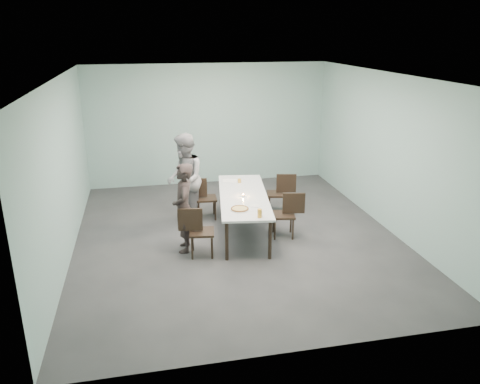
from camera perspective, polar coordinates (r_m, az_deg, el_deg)
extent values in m
plane|color=#333335|center=(9.02, -0.40, -5.39)|extent=(7.00, 7.00, 0.00)
cube|color=#90B5B0|center=(11.87, -3.85, 8.18)|extent=(6.00, 0.02, 3.00)
cube|color=#90B5B0|center=(5.33, 7.20, -5.93)|extent=(6.00, 0.02, 3.00)
cube|color=#90B5B0|center=(8.46, -20.77, 2.48)|extent=(0.02, 7.00, 3.00)
cube|color=#90B5B0|center=(9.55, 17.55, 4.64)|extent=(0.02, 7.00, 3.00)
cube|color=white|center=(8.24, -0.45, 13.95)|extent=(6.00, 7.00, 0.02)
cube|color=white|center=(8.99, 0.42, -0.47)|extent=(1.27, 2.70, 0.04)
cylinder|color=black|center=(7.98, -1.63, -6.00)|extent=(0.06, 0.06, 0.71)
cylinder|color=black|center=(10.24, -2.13, -0.21)|extent=(0.06, 0.06, 0.71)
cylinder|color=black|center=(8.04, 3.68, -5.85)|extent=(0.06, 0.06, 0.71)
cylinder|color=black|center=(10.29, 1.99, -0.13)|extent=(0.06, 0.06, 0.71)
cube|color=black|center=(8.16, -4.68, -4.90)|extent=(0.47, 0.47, 0.04)
cube|color=black|center=(8.07, -6.08, -3.37)|extent=(0.42, 0.10, 0.40)
cylinder|color=black|center=(8.11, -5.85, -6.86)|extent=(0.04, 0.04, 0.41)
cylinder|color=black|center=(8.41, -5.80, -5.85)|extent=(0.04, 0.04, 0.41)
cylinder|color=black|center=(8.10, -3.43, -6.81)|extent=(0.04, 0.04, 0.41)
cylinder|color=black|center=(8.41, -3.47, -5.80)|extent=(0.04, 0.04, 0.41)
cube|color=black|center=(9.76, -4.13, -0.78)|extent=(0.45, 0.45, 0.04)
cube|color=black|center=(9.67, -5.29, 0.51)|extent=(0.42, 0.07, 0.40)
cylinder|color=black|center=(9.67, -5.03, -2.42)|extent=(0.04, 0.04, 0.41)
cylinder|color=black|center=(9.99, -5.15, -1.71)|extent=(0.04, 0.04, 0.41)
cylinder|color=black|center=(9.69, -3.02, -2.32)|extent=(0.04, 0.04, 0.41)
cylinder|color=black|center=(10.01, -3.21, -1.61)|extent=(0.04, 0.04, 0.41)
cube|color=black|center=(8.90, 5.30, -2.81)|extent=(0.49, 0.49, 0.04)
cube|color=black|center=(8.84, 6.57, -1.36)|extent=(0.42, 0.12, 0.40)
cylinder|color=black|center=(9.16, 6.21, -3.71)|extent=(0.04, 0.04, 0.41)
cylinder|color=black|center=(8.85, 6.47, -4.56)|extent=(0.04, 0.04, 0.41)
cylinder|color=black|center=(9.13, 4.09, -3.73)|extent=(0.04, 0.04, 0.41)
cylinder|color=black|center=(8.82, 4.27, -4.59)|extent=(0.04, 0.04, 0.41)
cube|color=black|center=(10.03, 4.53, -0.23)|extent=(0.50, 0.50, 0.04)
cube|color=black|center=(9.97, 5.66, 1.07)|extent=(0.42, 0.13, 0.40)
cylinder|color=black|center=(10.28, 5.38, -1.10)|extent=(0.04, 0.04, 0.41)
cylinder|color=black|center=(9.97, 5.54, -1.77)|extent=(0.04, 0.04, 0.41)
cylinder|color=black|center=(10.26, 3.49, -1.10)|extent=(0.04, 0.04, 0.41)
cylinder|color=black|center=(9.94, 3.59, -1.77)|extent=(0.04, 0.04, 0.41)
imported|color=black|center=(8.24, -6.88, -1.94)|extent=(0.43, 0.62, 1.60)
imported|color=gray|center=(9.47, -6.74, 1.61)|extent=(0.70, 0.89, 1.83)
cylinder|color=white|center=(8.23, -0.03, -2.15)|extent=(0.34, 0.34, 0.01)
cylinder|color=#EFD388|center=(8.23, -0.03, -2.06)|extent=(0.30, 0.30, 0.01)
torus|color=brown|center=(8.23, -0.03, -2.03)|extent=(0.32, 0.32, 0.03)
cylinder|color=white|center=(8.41, 1.80, -1.71)|extent=(0.18, 0.18, 0.01)
cylinder|color=gold|center=(7.89, 2.40, -2.61)|extent=(0.08, 0.08, 0.15)
cylinder|color=silver|center=(7.97, 2.47, -2.61)|extent=(0.08, 0.08, 0.09)
cylinder|color=silver|center=(8.88, 0.39, -0.45)|extent=(0.06, 0.06, 0.03)
cylinder|color=orange|center=(8.88, 0.39, -0.31)|extent=(0.04, 0.04, 0.01)
cylinder|color=gold|center=(9.70, -0.07, 1.38)|extent=(0.07, 0.07, 0.08)
cube|color=silver|center=(9.83, -1.27, 1.40)|extent=(0.33, 0.26, 0.01)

